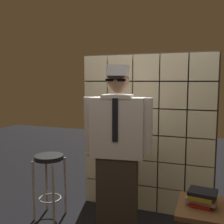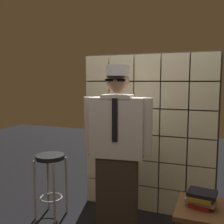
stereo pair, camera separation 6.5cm
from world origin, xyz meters
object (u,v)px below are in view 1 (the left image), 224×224
at_px(standing_person, 117,149).
at_px(book_stack, 201,198).
at_px(bar_stool, 49,171).
at_px(side_table, 208,215).
at_px(coffee_mug, 201,201).

xyz_separation_m(standing_person, book_stack, (0.83, -0.20, -0.30)).
relative_size(bar_stool, side_table, 1.38).
height_order(standing_person, coffee_mug, standing_person).
relative_size(bar_stool, coffee_mug, 6.01).
relative_size(standing_person, coffee_mug, 14.17).
relative_size(side_table, book_stack, 2.04).
height_order(bar_stool, coffee_mug, bar_stool).
xyz_separation_m(standing_person, bar_stool, (-0.89, 0.10, -0.37)).
bearing_deg(side_table, book_stack, -169.75).
bearing_deg(coffee_mug, standing_person, 166.09).
bearing_deg(coffee_mug, side_table, 16.95).
distance_m(standing_person, side_table, 1.02).
bearing_deg(bar_stool, standing_person, -6.39).
distance_m(standing_person, coffee_mug, 0.92).
bearing_deg(standing_person, book_stack, -20.97).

